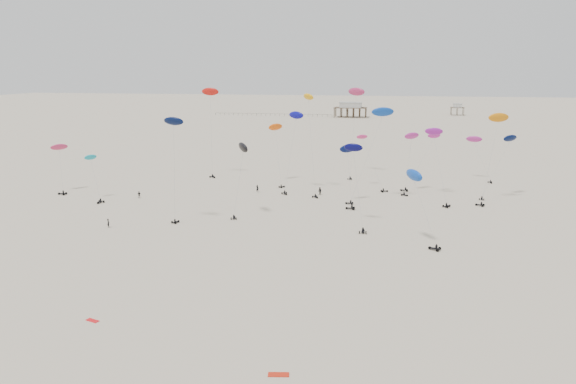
% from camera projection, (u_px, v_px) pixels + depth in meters
% --- Properties ---
extents(ground_plane, '(900.00, 900.00, 0.00)m').
position_uv_depth(ground_plane, '(343.00, 149.00, 220.63)').
color(ground_plane, '#C2B59A').
extents(pavilion_main, '(21.00, 13.00, 9.80)m').
position_uv_depth(pavilion_main, '(350.00, 111.00, 365.34)').
color(pavilion_main, brown).
rests_on(pavilion_main, ground).
extents(pavilion_small, '(9.00, 7.00, 8.00)m').
position_uv_depth(pavilion_small, '(457.00, 110.00, 381.07)').
color(pavilion_small, brown).
rests_on(pavilion_small, ground).
extents(pier_fence, '(80.20, 0.20, 1.50)m').
position_uv_depth(pier_fence, '(273.00, 115.00, 375.87)').
color(pier_fence, black).
rests_on(pier_fence, ground).
extents(rig_0, '(4.70, 12.23, 20.73)m').
position_uv_depth(rig_0, '(294.00, 133.00, 144.89)').
color(rig_0, black).
rests_on(rig_0, ground).
extents(rig_1, '(5.84, 11.16, 16.99)m').
position_uv_depth(rig_1, '(357.00, 176.00, 112.07)').
color(rig_1, black).
rests_on(rig_1, ground).
extents(rig_2, '(5.14, 12.26, 14.62)m').
position_uv_depth(rig_2, '(349.00, 164.00, 131.24)').
color(rig_2, black).
rests_on(rig_2, ground).
extents(rig_3, '(7.14, 8.31, 11.41)m').
position_uv_depth(rig_3, '(95.00, 180.00, 134.31)').
color(rig_3, black).
rests_on(rig_3, ground).
extents(rig_4, '(7.13, 15.49, 26.03)m').
position_uv_depth(rig_4, '(310.00, 117.00, 143.48)').
color(rig_4, black).
rests_on(rig_4, ground).
extents(rig_5, '(9.90, 11.08, 16.49)m').
position_uv_depth(rig_5, '(505.00, 150.00, 138.34)').
color(rig_5, black).
rests_on(rig_5, ground).
extents(rig_6, '(7.26, 10.23, 13.47)m').
position_uv_depth(rig_6, '(477.00, 145.00, 160.54)').
color(rig_6, black).
rests_on(rig_6, ground).
extents(rig_7, '(9.60, 8.65, 16.24)m').
position_uv_depth(rig_7, '(424.00, 155.00, 141.15)').
color(rig_7, black).
rests_on(rig_7, ground).
extents(rig_8, '(4.37, 9.53, 15.73)m').
position_uv_depth(rig_8, '(242.00, 157.00, 120.45)').
color(rig_8, black).
rests_on(rig_8, ground).
extents(rig_9, '(6.98, 8.86, 12.62)m').
position_uv_depth(rig_9, '(60.00, 160.00, 143.65)').
color(rig_9, black).
rests_on(rig_9, ground).
extents(rig_10, '(7.33, 9.28, 13.68)m').
position_uv_depth(rig_10, '(418.00, 190.00, 100.73)').
color(rig_10, black).
rests_on(rig_10, ground).
extents(rig_11, '(9.31, 10.47, 15.93)m').
position_uv_depth(rig_11, '(371.00, 160.00, 147.75)').
color(rig_11, black).
rests_on(rig_11, ground).
extents(rig_12, '(4.77, 5.33, 15.30)m').
position_uv_depth(rig_12, '(410.00, 148.00, 144.47)').
color(rig_12, black).
rests_on(rig_12, ground).
extents(rig_13, '(7.85, 11.91, 21.50)m').
position_uv_depth(rig_13, '(495.00, 133.00, 132.65)').
color(rig_13, black).
rests_on(rig_13, ground).
extents(rig_14, '(6.85, 10.56, 25.76)m').
position_uv_depth(rig_14, '(211.00, 105.00, 165.68)').
color(rig_14, black).
rests_on(rig_14, ground).
extents(rig_15, '(6.09, 17.11, 26.97)m').
position_uv_depth(rig_15, '(356.00, 100.00, 167.55)').
color(rig_15, black).
rests_on(rig_15, ground).
extents(rig_16, '(7.31, 14.26, 17.84)m').
position_uv_depth(rig_16, '(276.00, 135.00, 156.25)').
color(rig_16, black).
rests_on(rig_16, ground).
extents(rig_17, '(10.49, 12.01, 23.18)m').
position_uv_depth(rig_17, '(378.00, 123.00, 134.15)').
color(rig_17, black).
rests_on(rig_17, ground).
extents(rig_18, '(4.93, 6.08, 21.73)m').
position_uv_depth(rig_18, '(174.00, 138.00, 114.54)').
color(rig_18, black).
rests_on(rig_18, ground).
extents(rig_19, '(6.47, 16.49, 20.37)m').
position_uv_depth(rig_19, '(437.00, 151.00, 136.03)').
color(rig_19, black).
rests_on(rig_19, ground).
extents(spectator_0, '(0.88, 0.93, 2.10)m').
position_uv_depth(spectator_0, '(109.00, 227.00, 112.23)').
color(spectator_0, black).
rests_on(spectator_0, ground).
extents(spectator_1, '(1.30, 1.21, 2.31)m').
position_uv_depth(spectator_1, '(320.00, 195.00, 140.83)').
color(spectator_1, black).
rests_on(spectator_1, ground).
extents(spectator_2, '(1.28, 0.87, 1.99)m').
position_uv_depth(spectator_2, '(139.00, 198.00, 137.68)').
color(spectator_2, black).
rests_on(spectator_2, ground).
extents(spectator_3, '(0.96, 0.80, 2.27)m').
position_uv_depth(spectator_3, '(257.00, 192.00, 144.22)').
color(spectator_3, black).
rests_on(spectator_3, ground).
extents(grounded_kite_a, '(2.32, 1.27, 0.08)m').
position_uv_depth(grounded_kite_a, '(279.00, 375.00, 58.16)').
color(grounded_kite_a, red).
rests_on(grounded_kite_a, ground).
extents(grounded_kite_b, '(1.93, 1.23, 0.07)m').
position_uv_depth(grounded_kite_b, '(93.00, 321.00, 70.65)').
color(grounded_kite_b, red).
rests_on(grounded_kite_b, ground).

